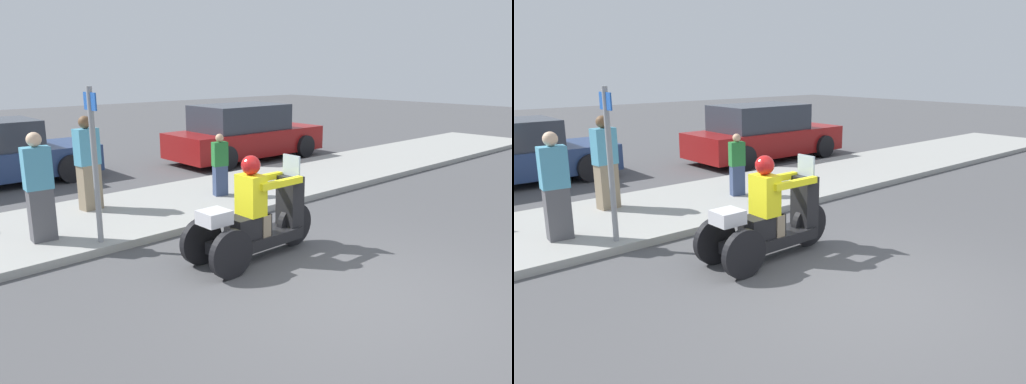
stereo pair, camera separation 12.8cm
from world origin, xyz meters
TOP-DOWN VIEW (x-y plane):
  - ground_plane at (0.00, 0.00)m, footprint 60.00×60.00m
  - sidewalk_strip at (0.00, 4.60)m, footprint 28.00×2.80m
  - motorcycle_trike at (-0.09, 1.72)m, footprint 2.09×0.73m
  - spectator_with_child at (-0.90, 5.17)m, footprint 0.42×0.28m
  - spectator_end_of_line at (-2.12, 4.07)m, footprint 0.39×0.25m
  - spectator_near_curb at (1.40, 4.40)m, footprint 0.32×0.23m
  - parked_car_lot_center at (4.72, 7.52)m, footprint 4.53×2.04m
  - street_sign at (-1.54, 3.45)m, footprint 0.08×0.36m

SIDE VIEW (x-z plane):
  - ground_plane at x=0.00m, z-range 0.00..0.00m
  - sidewalk_strip at x=0.00m, z-range 0.00..0.12m
  - motorcycle_trike at x=-0.09m, z-range -0.20..1.25m
  - spectator_near_curb at x=1.40m, z-range 0.10..1.31m
  - parked_car_lot_center at x=4.72m, z-range -0.05..1.50m
  - spectator_end_of_line at x=-2.12m, z-range 0.09..1.67m
  - spectator_with_child at x=-0.90m, z-range 0.09..1.73m
  - street_sign at x=-1.54m, z-range 0.22..2.42m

